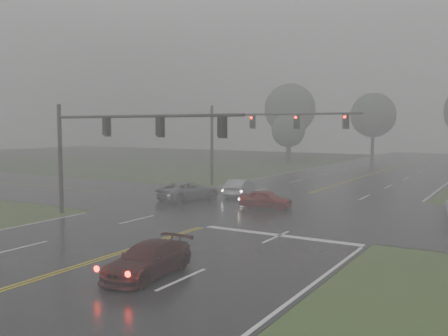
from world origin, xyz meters
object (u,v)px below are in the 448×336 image
Objects in this scene: sedan_red at (266,208)px; car_grey at (189,200)px; sedan_maroon at (148,276)px; signal_gantry_near at (109,137)px; signal_gantry_far at (254,129)px; sedan_silver at (240,197)px.

sedan_red is 6.60m from car_grey.
sedan_red is at bearing 97.44° from sedan_maroon.
signal_gantry_far is at bearing 89.06° from signal_gantry_near.
car_grey reaches higher than sedan_red.
car_grey is at bearing 79.99° from sedan_red.
sedan_maroon is 12.94m from signal_gantry_near.
sedan_maroon is 0.84× the size of car_grey.
sedan_red is 0.72× the size of car_grey.
sedan_red is 11.44m from signal_gantry_near.
signal_gantry_far is at bearing -77.84° from car_grey.
sedan_maroon is at bearing 136.83° from car_grey.
signal_gantry_near is at bearing 136.98° from sedan_maroon.
sedan_maroon is 18.97m from car_grey.
signal_gantry_near is at bearing 136.55° from sedan_red.
signal_gantry_near is at bearing 108.93° from car_grey.
signal_gantry_near is 0.94× the size of signal_gantry_far.
signal_gantry_near is at bearing 69.07° from sedan_silver.
sedan_silver is 0.29× the size of signal_gantry_far.
sedan_maroon is 21.19m from sedan_silver.
car_grey is at bearing -94.21° from signal_gantry_far.
signal_gantry_far reaches higher than sedan_red.
signal_gantry_near is 17.92m from signal_gantry_far.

